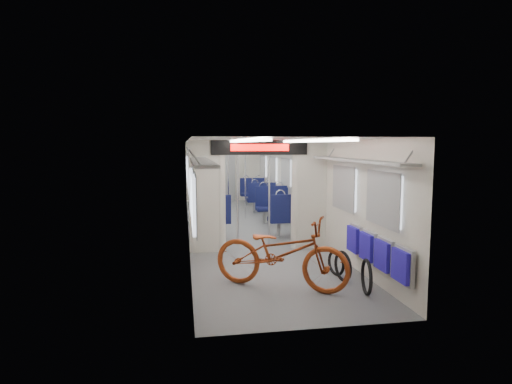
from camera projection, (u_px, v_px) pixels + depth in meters
carriage at (247, 173)px, 10.61m from camera, size 12.00×12.02×2.31m
bicycle at (281, 253)px, 6.55m from camera, size 2.22×1.71×1.12m
flip_bench at (376, 251)px, 6.58m from camera, size 0.12×2.10×0.51m
bike_hoop_a at (367, 279)px, 6.29m from camera, size 0.14×0.54×0.54m
bike_hoop_b at (343, 268)px, 6.92m from camera, size 0.13×0.51×0.51m
bike_hoop_c at (336, 264)px, 7.21m from camera, size 0.17×0.44×0.44m
seat_bay_near_left at (208, 208)px, 11.06m from camera, size 0.95×2.25×1.15m
seat_bay_near_right at (280, 207)px, 11.23m from camera, size 0.95×2.24×1.15m
seat_bay_far_left at (203, 196)px, 14.05m from camera, size 0.89×1.99×1.07m
seat_bay_far_right at (257, 193)px, 14.77m from camera, size 0.91×2.06×1.10m
stanchion_near_left at (238, 193)px, 9.35m from camera, size 0.05×0.05×2.30m
stanchion_near_right at (269, 193)px, 9.38m from camera, size 0.04×0.04×2.30m
stanchion_far_left at (228, 180)px, 12.75m from camera, size 0.05×0.05×2.30m
stanchion_far_right at (245, 180)px, 12.73m from camera, size 0.04×0.04×2.30m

